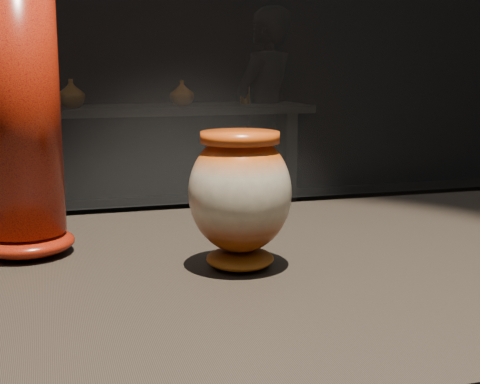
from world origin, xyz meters
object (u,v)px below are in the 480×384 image
object	(u,v)px
back_shelf	(162,144)
main_vase	(240,194)
visitor	(265,118)
tall_vase	(19,111)

from	to	relation	value
back_shelf	main_vase	bearing A→B (deg)	-97.79
visitor	back_shelf	bearing A→B (deg)	-29.56
main_vase	back_shelf	size ratio (longest dim) A/B	0.10
tall_vase	back_shelf	bearing A→B (deg)	77.22
tall_vase	back_shelf	world-z (taller)	tall_vase
main_vase	back_shelf	world-z (taller)	main_vase
main_vase	visitor	bearing A→B (deg)	71.28
main_vase	visitor	distance (m)	3.95
tall_vase	visitor	world-z (taller)	visitor
main_vase	tall_vase	distance (m)	0.35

